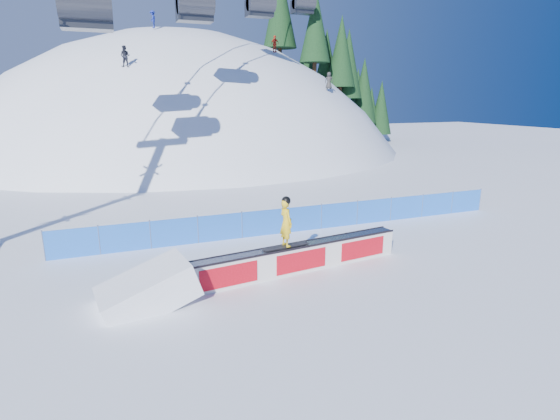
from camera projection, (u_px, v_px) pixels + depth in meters
name	position (u px, v px, depth m)	size (l,w,h in m)	color
ground	(350.00, 263.00, 16.88)	(160.00, 160.00, 0.00)	white
snow_hill	(188.00, 282.00, 59.25)	(64.00, 64.00, 64.00)	white
treeline	(349.00, 73.00, 59.47)	(20.74, 11.78, 19.66)	#2F1E13
safety_fence	(302.00, 219.00, 20.79)	(22.05, 0.05, 1.30)	blue
rail_box	(298.00, 258.00, 15.93)	(8.63, 1.72, 1.04)	silver
snow_ramp	(149.00, 303.00, 13.54)	(2.81, 1.87, 1.05)	white
snowboarder	(286.00, 222.00, 15.34)	(1.79, 0.68, 1.84)	black
distant_skiers	(212.00, 46.00, 41.81)	(20.19, 10.40, 7.63)	black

